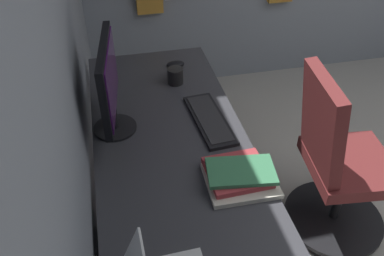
{
  "coord_description": "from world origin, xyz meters",
  "views": [
    {
      "loc": [
        -0.86,
        2.0,
        1.9
      ],
      "look_at": [
        0.31,
        1.74,
        0.95
      ],
      "focal_mm": 37.72,
      "sensor_mm": 36.0,
      "label": 1
    }
  ],
  "objects_px": {
    "keyboard_main": "(210,120)",
    "monitor_primary": "(109,84)",
    "book_stack_near": "(239,175)",
    "coffee_mug": "(175,76)",
    "office_chair": "(336,167)",
    "mouse_main": "(175,64)"
  },
  "relations": [
    {
      "from": "monitor_primary",
      "to": "book_stack_near",
      "type": "bearing_deg",
      "value": -134.39
    },
    {
      "from": "keyboard_main",
      "to": "coffee_mug",
      "type": "height_order",
      "value": "coffee_mug"
    },
    {
      "from": "monitor_primary",
      "to": "office_chair",
      "type": "height_order",
      "value": "monitor_primary"
    },
    {
      "from": "office_chair",
      "to": "coffee_mug",
      "type": "bearing_deg",
      "value": 52.97
    },
    {
      "from": "monitor_primary",
      "to": "keyboard_main",
      "type": "height_order",
      "value": "monitor_primary"
    },
    {
      "from": "monitor_primary",
      "to": "coffee_mug",
      "type": "relative_size",
      "value": 3.74
    },
    {
      "from": "mouse_main",
      "to": "monitor_primary",
      "type": "bearing_deg",
      "value": 142.85
    },
    {
      "from": "book_stack_near",
      "to": "mouse_main",
      "type": "bearing_deg",
      "value": 4.55
    },
    {
      "from": "coffee_mug",
      "to": "office_chair",
      "type": "bearing_deg",
      "value": -127.03
    },
    {
      "from": "book_stack_near",
      "to": "coffee_mug",
      "type": "bearing_deg",
      "value": 7.92
    },
    {
      "from": "monitor_primary",
      "to": "book_stack_near",
      "type": "relative_size",
      "value": 1.62
    },
    {
      "from": "mouse_main",
      "to": "office_chair",
      "type": "distance_m",
      "value": 1.05
    },
    {
      "from": "keyboard_main",
      "to": "monitor_primary",
      "type": "bearing_deg",
      "value": 84.4
    },
    {
      "from": "mouse_main",
      "to": "office_chair",
      "type": "relative_size",
      "value": 0.11
    },
    {
      "from": "monitor_primary",
      "to": "mouse_main",
      "type": "height_order",
      "value": "monitor_primary"
    },
    {
      "from": "monitor_primary",
      "to": "mouse_main",
      "type": "xyz_separation_m",
      "value": [
        0.5,
        -0.38,
        -0.23
      ]
    },
    {
      "from": "keyboard_main",
      "to": "book_stack_near",
      "type": "relative_size",
      "value": 1.49
    },
    {
      "from": "book_stack_near",
      "to": "coffee_mug",
      "type": "relative_size",
      "value": 2.31
    },
    {
      "from": "coffee_mug",
      "to": "office_chair",
      "type": "xyz_separation_m",
      "value": [
        -0.55,
        -0.73,
        -0.32
      ]
    },
    {
      "from": "keyboard_main",
      "to": "book_stack_near",
      "type": "bearing_deg",
      "value": -177.77
    },
    {
      "from": "monitor_primary",
      "to": "mouse_main",
      "type": "bearing_deg",
      "value": -37.15
    },
    {
      "from": "monitor_primary",
      "to": "book_stack_near",
      "type": "xyz_separation_m",
      "value": [
        -0.45,
        -0.46,
        -0.22
      ]
    }
  ]
}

